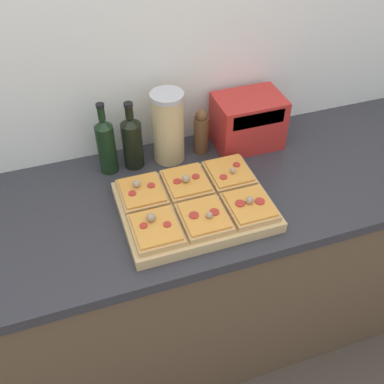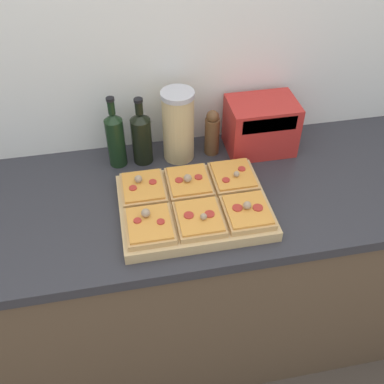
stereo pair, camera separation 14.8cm
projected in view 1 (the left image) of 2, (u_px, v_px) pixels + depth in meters
wall_back at (135, 54)px, 1.54m from camera, size 6.00×0.06×2.50m
kitchen_counter at (172, 277)px, 1.84m from camera, size 2.63×0.67×0.89m
cutting_board at (195, 207)px, 1.48m from camera, size 0.48×0.37×0.04m
pizza_slice_back_left at (142, 192)px, 1.48m from camera, size 0.15×0.17×0.05m
pizza_slice_back_center at (187, 182)px, 1.52m from camera, size 0.15×0.17×0.06m
pizza_slice_back_right at (229, 173)px, 1.56m from camera, size 0.15×0.17×0.05m
pizza_slice_front_left at (156, 229)px, 1.36m from camera, size 0.15×0.17×0.06m
pizza_slice_front_center at (204, 218)px, 1.40m from camera, size 0.15×0.17×0.05m
pizza_slice_front_right at (250, 206)px, 1.44m from camera, size 0.15×0.17×0.05m
olive_oil_bottle at (106, 145)px, 1.58m from camera, size 0.07×0.07×0.28m
wine_bottle at (132, 141)px, 1.60m from camera, size 0.07×0.07×0.26m
grain_jar_tall at (168, 127)px, 1.62m from camera, size 0.12×0.12×0.27m
pepper_mill at (201, 132)px, 1.68m from camera, size 0.06×0.06×0.18m
toaster_oven at (248, 121)px, 1.71m from camera, size 0.28×0.18×0.20m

